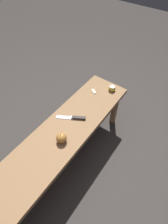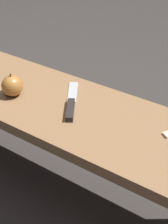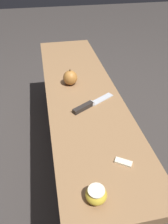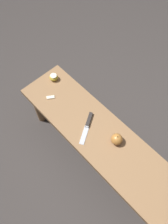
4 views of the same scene
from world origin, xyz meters
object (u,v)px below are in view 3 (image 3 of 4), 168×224
wooden_bench (81,101)px  apple_whole (70,78)px  knife (88,105)px  apple_cut (96,194)px

wooden_bench → apple_whole: bearing=36.1°
wooden_bench → knife: knife is taller
wooden_bench → apple_whole: size_ratio=16.30×
wooden_bench → apple_cut: 0.62m
knife → apple_cut: size_ratio=3.44×
wooden_bench → apple_whole: apple_whole is taller
knife → wooden_bench: bearing=61.2°
apple_whole → apple_cut: apple_whole is taller
wooden_bench → apple_whole: 0.14m
apple_whole → knife: bearing=-167.2°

